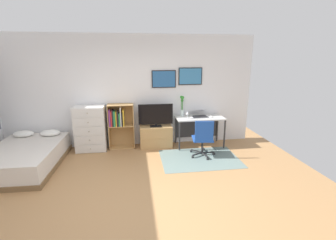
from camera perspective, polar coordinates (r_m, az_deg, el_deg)
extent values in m
plane|color=#A87A4C|center=(4.02, -8.61, -17.97)|extent=(7.20, 7.20, 0.00)
cube|color=white|center=(5.87, -9.05, 6.74)|extent=(6.12, 0.06, 2.70)
cube|color=black|center=(5.83, -1.00, 9.86)|extent=(0.59, 0.02, 0.42)
cube|color=#285B93|center=(5.82, -0.99, 9.85)|extent=(0.55, 0.01, 0.38)
cube|color=black|center=(5.94, 5.42, 10.47)|extent=(0.59, 0.02, 0.42)
cube|color=teal|center=(5.93, 5.44, 10.46)|extent=(0.55, 0.01, 0.38)
cube|color=slate|center=(5.33, 7.65, -9.18)|extent=(1.70, 1.20, 0.01)
cube|color=brown|center=(5.68, -31.14, -9.26)|extent=(1.36, 1.96, 0.10)
cube|color=silver|center=(5.60, -31.44, -7.23)|extent=(1.32, 1.92, 0.33)
ellipsoid|color=white|center=(6.27, -31.51, -2.85)|extent=(0.45, 0.29, 0.14)
ellipsoid|color=white|center=(6.04, -26.53, -2.79)|extent=(0.45, 0.29, 0.14)
cube|color=silver|center=(5.87, -18.19, -1.96)|extent=(0.70, 0.42, 1.08)
cube|color=silver|center=(5.80, -18.20, -6.60)|extent=(0.66, 0.01, 0.19)
sphere|color=#A59E8C|center=(5.79, -18.22, -6.66)|extent=(0.03, 0.03, 0.03)
cube|color=silver|center=(5.73, -18.37, -4.62)|extent=(0.66, 0.01, 0.19)
sphere|color=#A59E8C|center=(5.72, -18.40, -4.67)|extent=(0.03, 0.03, 0.03)
cube|color=silver|center=(5.67, -18.55, -2.59)|extent=(0.66, 0.01, 0.19)
sphere|color=#A59E8C|center=(5.65, -18.57, -2.64)|extent=(0.03, 0.03, 0.03)
cube|color=silver|center=(5.61, -18.73, -0.52)|extent=(0.66, 0.01, 0.19)
sphere|color=#A59E8C|center=(5.59, -18.76, -0.56)|extent=(0.03, 0.03, 0.03)
cube|color=silver|center=(5.56, -18.91, 1.60)|extent=(0.66, 0.01, 0.19)
sphere|color=#A59E8C|center=(5.54, -18.94, 1.56)|extent=(0.03, 0.03, 0.03)
cube|color=tan|center=(5.87, -14.06, -1.60)|extent=(0.02, 0.30, 1.09)
cube|color=tan|center=(5.83, -8.28, -1.40)|extent=(0.02, 0.30, 1.09)
cube|color=tan|center=(6.01, -10.92, -6.40)|extent=(0.61, 0.30, 0.02)
cube|color=tan|center=(5.83, -11.19, -1.30)|extent=(0.57, 0.30, 0.02)
cube|color=tan|center=(5.71, -11.45, 3.65)|extent=(0.57, 0.30, 0.02)
cube|color=tan|center=(5.98, -11.11, -1.11)|extent=(0.61, 0.01, 1.09)
cube|color=#8C388C|center=(5.75, -13.90, 0.45)|extent=(0.03, 0.17, 0.40)
cube|color=red|center=(5.76, -13.49, 0.34)|extent=(0.03, 0.19, 0.37)
cube|color=black|center=(5.77, -13.15, 0.53)|extent=(0.03, 0.23, 0.39)
cube|color=#2D8C4C|center=(5.77, -12.78, 0.38)|extent=(0.04, 0.23, 0.36)
cube|color=gold|center=(5.74, -12.40, 0.27)|extent=(0.02, 0.17, 0.35)
cube|color=black|center=(5.75, -12.01, 0.38)|extent=(0.03, 0.20, 0.36)
cube|color=#2D8C4C|center=(5.76, -11.63, 0.13)|extent=(0.03, 0.21, 0.31)
cube|color=white|center=(5.73, -11.33, 0.85)|extent=(0.02, 0.19, 0.45)
cube|color=black|center=(5.74, -10.99, 0.22)|extent=(0.02, 0.18, 0.32)
cube|color=gold|center=(5.75, -10.68, 0.59)|extent=(0.03, 0.22, 0.39)
cube|color=tan|center=(5.89, -2.93, -3.95)|extent=(0.78, 0.40, 0.53)
cube|color=tan|center=(5.70, -2.74, -4.61)|extent=(0.78, 0.01, 0.02)
cube|color=black|center=(5.79, -2.95, -1.45)|extent=(0.28, 0.16, 0.02)
cube|color=black|center=(5.78, -2.96, -1.11)|extent=(0.06, 0.04, 0.05)
cube|color=black|center=(5.71, -2.99, 1.39)|extent=(0.84, 0.02, 0.50)
cube|color=black|center=(5.70, -2.98, 1.37)|extent=(0.81, 0.01, 0.47)
cube|color=silver|center=(5.86, 7.71, 0.55)|extent=(1.17, 0.58, 0.03)
cube|color=#2D2D30|center=(5.60, 2.79, -3.97)|extent=(0.03, 0.03, 0.71)
cube|color=#2D2D30|center=(5.91, 13.48, -3.37)|extent=(0.03, 0.03, 0.71)
cube|color=#2D2D30|center=(6.09, 1.87, -2.40)|extent=(0.03, 0.03, 0.71)
cube|color=#2D2D30|center=(6.37, 11.80, -1.93)|extent=(0.03, 0.03, 0.71)
cube|color=#2D2D30|center=(6.21, 6.91, -1.80)|extent=(1.11, 0.02, 0.50)
cylinder|color=#232326|center=(5.56, 11.04, -8.05)|extent=(0.05, 0.05, 0.05)
cube|color=#232326|center=(5.52, 9.62, -7.71)|extent=(0.28, 0.07, 0.02)
cylinder|color=#232326|center=(5.77, 8.62, -7.07)|extent=(0.05, 0.05, 0.05)
cube|color=#232326|center=(5.62, 8.41, -7.21)|extent=(0.15, 0.27, 0.02)
cylinder|color=#232326|center=(5.63, 5.61, -7.52)|extent=(0.05, 0.05, 0.05)
cube|color=#232326|center=(5.55, 6.88, -7.44)|extent=(0.22, 0.21, 0.02)
cylinder|color=#232326|center=(5.33, 5.99, -8.88)|extent=(0.05, 0.05, 0.05)
cube|color=#232326|center=(5.40, 7.11, -8.11)|extent=(0.26, 0.16, 0.02)
cylinder|color=#232326|center=(5.28, 9.53, -9.24)|extent=(0.05, 0.05, 0.05)
cube|color=#232326|center=(5.38, 8.85, -8.28)|extent=(0.08, 0.28, 0.02)
cylinder|color=#232326|center=(5.43, 8.24, -6.14)|extent=(0.04, 0.04, 0.30)
cube|color=#1E479E|center=(5.38, 8.30, -4.50)|extent=(0.49, 0.49, 0.03)
cube|color=#1E479E|center=(5.11, 8.74, -2.71)|extent=(0.40, 0.09, 0.45)
cube|color=#B7B7BC|center=(5.86, 7.67, 0.76)|extent=(0.43, 0.31, 0.01)
cube|color=black|center=(5.86, 7.70, 0.82)|extent=(0.40, 0.29, 0.00)
cube|color=#B7B7BC|center=(5.99, 7.10, 2.35)|extent=(0.42, 0.30, 0.08)
cube|color=navy|center=(5.98, 7.13, 2.35)|extent=(0.40, 0.27, 0.06)
ellipsoid|color=silver|center=(5.90, 10.36, 0.85)|extent=(0.06, 0.10, 0.03)
cylinder|color=silver|center=(5.91, 3.42, 1.73)|extent=(0.09, 0.09, 0.16)
cylinder|color=#3D8438|center=(5.87, 3.55, 3.43)|extent=(0.01, 0.01, 0.42)
sphere|color=#308B2C|center=(5.84, 3.58, 5.45)|extent=(0.07, 0.07, 0.07)
cylinder|color=#3D8438|center=(5.90, 3.40, 3.09)|extent=(0.01, 0.01, 0.34)
sphere|color=#308B2C|center=(5.87, 3.43, 4.73)|extent=(0.07, 0.07, 0.07)
cylinder|color=#3D8438|center=(5.87, 3.22, 3.46)|extent=(0.01, 0.01, 0.43)
sphere|color=#308B2C|center=(5.83, 3.25, 5.54)|extent=(0.07, 0.07, 0.07)
cylinder|color=#3D8438|center=(5.86, 3.45, 3.29)|extent=(0.01, 0.01, 0.40)
sphere|color=#308B2C|center=(5.82, 3.48, 5.22)|extent=(0.07, 0.07, 0.07)
cylinder|color=silver|center=(5.70, 4.69, 0.40)|extent=(0.06, 0.06, 0.01)
cylinder|color=silver|center=(5.69, 4.70, 0.92)|extent=(0.01, 0.01, 0.10)
cone|color=silver|center=(5.67, 4.72, 1.77)|extent=(0.07, 0.07, 0.07)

